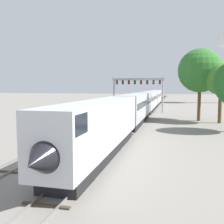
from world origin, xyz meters
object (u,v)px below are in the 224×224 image
Objects in this scene: signal_gantry at (138,86)px; trackside_tree_mid at (200,71)px; passenger_train at (144,103)px; trackside_tree_left at (221,79)px.

signal_gantry is 17.98m from trackside_tree_mid.
passenger_train is 8.27× the size of trackside_tree_left.
trackside_tree_left reaches higher than signal_gantry.
passenger_train is at bearing 153.59° from trackside_tree_mid.
signal_gantry is 21.51m from trackside_tree_left.
trackside_tree_mid is (12.58, -12.58, 2.58)m from signal_gantry.
trackside_tree_mid is (10.33, -5.13, 6.15)m from passenger_train.
trackside_tree_mid reaches higher than signal_gantry.
trackside_tree_left is at bearing -43.20° from signal_gantry.
trackside_tree_mid reaches higher than passenger_train.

